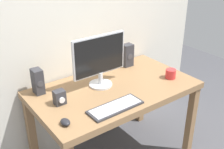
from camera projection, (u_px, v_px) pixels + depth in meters
The scene contains 8 objects.
desk at pixel (114, 97), 2.34m from camera, with size 1.34×0.78×0.78m.
monitor at pixel (100, 59), 2.23m from camera, with size 0.48×0.19×0.43m.
keyboard_primary at pixel (116, 107), 2.01m from camera, with size 0.42×0.16×0.02m.
mouse at pixel (65, 122), 1.83m from camera, with size 0.06×0.09×0.04m, color #232328.
speaker_right at pixel (127, 55), 2.64m from camera, with size 0.10×0.08×0.21m.
speaker_left at pixel (38, 81), 2.17m from camera, with size 0.07×0.10×0.20m.
audio_controller at pixel (60, 97), 2.04m from camera, with size 0.08×0.08×0.11m.
coffee_mug at pixel (171, 74), 2.43m from camera, with size 0.09×0.09×0.08m, color red.
Camera 1 is at (-1.21, -1.62, 1.88)m, focal length 44.84 mm.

